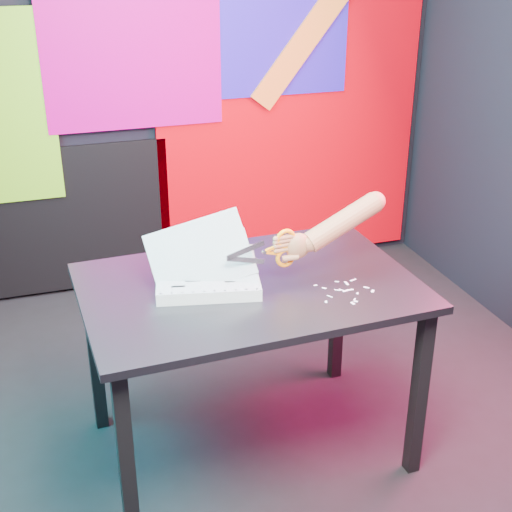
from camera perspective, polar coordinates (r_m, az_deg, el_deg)
name	(u,v)px	position (r m, az deg, el deg)	size (l,w,h in m)	color
room	(267,111)	(2.60, 0.85, 11.51)	(3.01, 3.01, 2.71)	black
backdrop	(193,122)	(4.08, -5.09, 10.64)	(2.88, 0.05, 2.08)	#C8000B
work_table	(249,305)	(2.68, -0.54, -3.92)	(1.25, 0.86, 0.75)	black
printout_stack	(207,280)	(2.61, -3.91, -1.89)	(0.42, 0.34, 0.28)	beige
scissors	(281,249)	(2.59, 2.00, 0.56)	(0.27, 0.03, 0.15)	#ADAEB2
hand_forearm	(335,226)	(2.67, 6.36, 2.42)	(0.45, 0.11, 0.22)	#A0583A
paper_clippings	(348,291)	(2.61, 7.34, -2.79)	(0.21, 0.19, 0.00)	white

